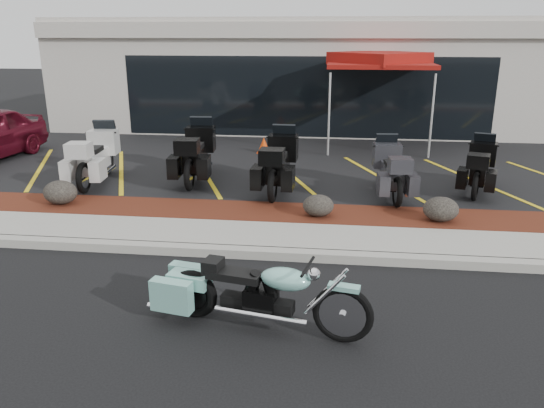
# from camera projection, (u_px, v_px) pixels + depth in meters

# --- Properties ---
(ground) EXTENTS (90.00, 90.00, 0.00)m
(ground) POSITION_uv_depth(u_px,v_px,m) (261.00, 282.00, 7.86)
(ground) COLOR black
(ground) RESTS_ON ground
(curb) EXTENTS (24.00, 0.25, 0.15)m
(curb) POSITION_uv_depth(u_px,v_px,m) (268.00, 253.00, 8.69)
(curb) COLOR gray
(curb) RESTS_ON ground
(sidewalk) EXTENTS (24.00, 1.20, 0.15)m
(sidewalk) POSITION_uv_depth(u_px,v_px,m) (273.00, 238.00, 9.35)
(sidewalk) COLOR gray
(sidewalk) RESTS_ON ground
(mulch_bed) EXTENTS (24.00, 1.20, 0.16)m
(mulch_bed) POSITION_uv_depth(u_px,v_px,m) (280.00, 215.00, 10.48)
(mulch_bed) COLOR #3C150D
(mulch_bed) RESTS_ON ground
(upper_lot) EXTENTS (26.00, 9.60, 0.15)m
(upper_lot) POSITION_uv_depth(u_px,v_px,m) (299.00, 155.00, 15.58)
(upper_lot) COLOR black
(upper_lot) RESTS_ON ground
(dealership_building) EXTENTS (18.00, 8.16, 4.00)m
(dealership_building) POSITION_uv_depth(u_px,v_px,m) (311.00, 73.00, 20.90)
(dealership_building) COLOR #ADA79C
(dealership_building) RESTS_ON ground
(boulder_left) EXTENTS (0.69, 0.58, 0.49)m
(boulder_left) POSITION_uv_depth(u_px,v_px,m) (60.00, 192.00, 10.85)
(boulder_left) COLOR black
(boulder_left) RESTS_ON mulch_bed
(boulder_mid) EXTENTS (0.59, 0.50, 0.42)m
(boulder_mid) POSITION_uv_depth(u_px,v_px,m) (318.00, 205.00, 10.14)
(boulder_mid) COLOR black
(boulder_mid) RESTS_ON mulch_bed
(boulder_right) EXTENTS (0.65, 0.55, 0.46)m
(boulder_right) POSITION_uv_depth(u_px,v_px,m) (441.00, 209.00, 9.86)
(boulder_right) COLOR black
(boulder_right) RESTS_ON mulch_bed
(hero_cruiser) EXTENTS (2.83, 1.23, 0.97)m
(hero_cruiser) POSITION_uv_depth(u_px,v_px,m) (343.00, 306.00, 6.18)
(hero_cruiser) COLOR #7EC5B7
(hero_cruiser) RESTS_ON ground
(touring_white) EXTENTS (1.13, 2.41, 1.35)m
(touring_white) POSITION_uv_depth(u_px,v_px,m) (106.00, 147.00, 13.08)
(touring_white) COLOR silver
(touring_white) RESTS_ON upper_lot
(touring_black_front) EXTENTS (1.10, 2.47, 1.40)m
(touring_black_front) POSITION_uv_depth(u_px,v_px,m) (202.00, 144.00, 13.31)
(touring_black_front) COLOR black
(touring_black_front) RESTS_ON upper_lot
(touring_black_mid) EXTENTS (0.99, 2.37, 1.36)m
(touring_black_mid) POSITION_uv_depth(u_px,v_px,m) (284.00, 153.00, 12.43)
(touring_black_mid) COLOR black
(touring_black_mid) RESTS_ON upper_lot
(touring_grey) EXTENTS (0.98, 2.17, 1.23)m
(touring_grey) POSITION_uv_depth(u_px,v_px,m) (385.00, 160.00, 12.02)
(touring_grey) COLOR #2F2F34
(touring_grey) RESTS_ON upper_lot
(touring_black_rear) EXTENTS (1.38, 2.19, 1.19)m
(touring_black_rear) POSITION_uv_depth(u_px,v_px,m) (482.00, 158.00, 12.27)
(touring_black_rear) COLOR black
(touring_black_rear) RESTS_ON upper_lot
(traffic_cone) EXTENTS (0.41, 0.41, 0.45)m
(traffic_cone) POSITION_uv_depth(u_px,v_px,m) (264.00, 145.00, 15.56)
(traffic_cone) COLOR #D03A06
(traffic_cone) RESTS_ON upper_lot
(popup_canopy) EXTENTS (3.92, 3.92, 2.82)m
(popup_canopy) POSITION_uv_depth(u_px,v_px,m) (379.00, 61.00, 15.67)
(popup_canopy) COLOR silver
(popup_canopy) RESTS_ON upper_lot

